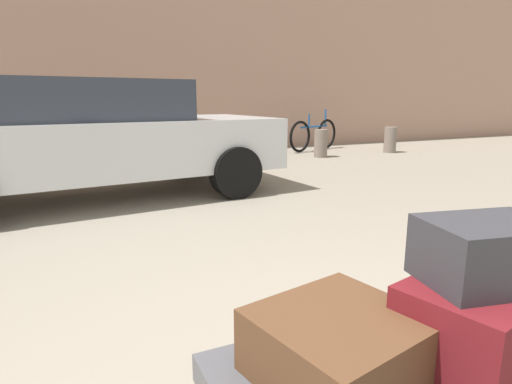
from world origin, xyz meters
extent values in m
cube|color=#4C4C51|center=(0.00, 0.00, 0.29)|extent=(1.27, 0.72, 0.10)
cylinder|color=black|center=(0.43, 0.24, 0.12)|extent=(0.24, 0.06, 0.24)
cube|color=maroon|center=(0.23, -0.08, 0.48)|extent=(0.62, 0.47, 0.29)
cube|color=#51331E|center=(-0.24, 0.05, 0.45)|extent=(0.57, 0.55, 0.21)
cube|color=#2D2D33|center=(0.23, -0.08, 0.73)|extent=(0.46, 0.36, 0.20)
cube|color=silver|center=(-0.54, 4.56, 0.64)|extent=(4.45, 2.20, 0.64)
cube|color=#2D333D|center=(-0.79, 4.54, 1.19)|extent=(2.55, 1.81, 0.46)
cylinder|color=black|center=(0.79, 5.54, 0.32)|extent=(0.66, 0.28, 0.64)
cylinder|color=black|center=(0.95, 3.85, 0.32)|extent=(0.66, 0.28, 0.64)
torus|color=black|center=(4.00, 7.45, 0.36)|extent=(0.69, 0.31, 0.72)
torus|color=black|center=(4.97, 7.81, 0.36)|extent=(0.69, 0.31, 0.72)
cylinder|color=#194C8C|center=(4.49, 7.63, 0.56)|extent=(0.95, 0.40, 0.04)
cylinder|color=#194C8C|center=(4.30, 7.56, 0.71)|extent=(0.05, 0.05, 0.30)
cylinder|color=#194C8C|center=(4.91, 7.79, 0.76)|extent=(0.05, 0.05, 0.40)
cylinder|color=#72665B|center=(2.67, 6.56, 0.29)|extent=(0.27, 0.27, 0.58)
cylinder|color=#72665B|center=(3.98, 6.56, 0.29)|extent=(0.27, 0.27, 0.58)
cylinder|color=#72665B|center=(5.85, 6.56, 0.29)|extent=(0.27, 0.27, 0.58)
camera|label=1|loc=(-0.99, -0.93, 1.21)|focal=29.74mm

